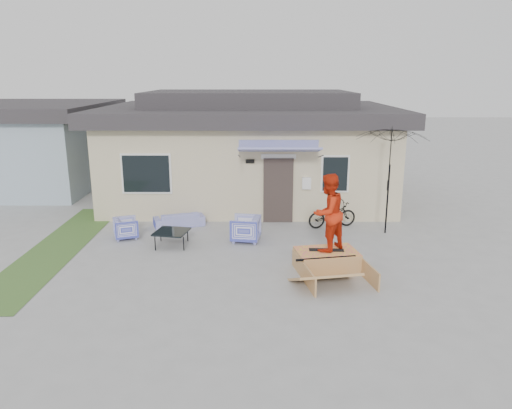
{
  "coord_description": "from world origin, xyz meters",
  "views": [
    {
      "loc": [
        0.36,
        -10.72,
        4.64
      ],
      "look_at": [
        0.3,
        1.8,
        1.3
      ],
      "focal_mm": 34.17,
      "sensor_mm": 36.0,
      "label": 1
    }
  ],
  "objects_px": {
    "armchair_right": "(245,228)",
    "skater": "(328,211)",
    "coffee_table": "(172,238)",
    "patio_umbrella": "(389,176)",
    "armchair_left": "(126,227)",
    "skate_ramp": "(327,260)",
    "skateboard": "(326,249)",
    "bicycle": "(332,212)",
    "loveseat": "(179,217)"
  },
  "relations": [
    {
      "from": "bicycle",
      "to": "coffee_table",
      "type": "bearing_deg",
      "value": 94.68
    },
    {
      "from": "loveseat",
      "to": "armchair_left",
      "type": "relative_size",
      "value": 2.3
    },
    {
      "from": "armchair_right",
      "to": "skater",
      "type": "relative_size",
      "value": 0.43
    },
    {
      "from": "armchair_left",
      "to": "bicycle",
      "type": "bearing_deg",
      "value": -100.64
    },
    {
      "from": "armchair_left",
      "to": "coffee_table",
      "type": "distance_m",
      "value": 1.59
    },
    {
      "from": "patio_umbrella",
      "to": "skater",
      "type": "height_order",
      "value": "skater"
    },
    {
      "from": "loveseat",
      "to": "armchair_left",
      "type": "bearing_deg",
      "value": 21.35
    },
    {
      "from": "skater",
      "to": "armchair_right",
      "type": "bearing_deg",
      "value": -87.98
    },
    {
      "from": "skate_ramp",
      "to": "armchair_right",
      "type": "bearing_deg",
      "value": 123.06
    },
    {
      "from": "armchair_right",
      "to": "coffee_table",
      "type": "bearing_deg",
      "value": -70.35
    },
    {
      "from": "skateboard",
      "to": "skater",
      "type": "distance_m",
      "value": 0.97
    },
    {
      "from": "loveseat",
      "to": "skater",
      "type": "xyz_separation_m",
      "value": [
        4.17,
        -3.52,
        1.18
      ]
    },
    {
      "from": "skater",
      "to": "patio_umbrella",
      "type": "bearing_deg",
      "value": -169.68
    },
    {
      "from": "loveseat",
      "to": "armchair_right",
      "type": "bearing_deg",
      "value": 126.35
    },
    {
      "from": "armchair_left",
      "to": "patio_umbrella",
      "type": "relative_size",
      "value": 0.3
    },
    {
      "from": "bicycle",
      "to": "skateboard",
      "type": "bearing_deg",
      "value": 153.87
    },
    {
      "from": "armchair_left",
      "to": "bicycle",
      "type": "height_order",
      "value": "bicycle"
    },
    {
      "from": "armchair_left",
      "to": "skateboard",
      "type": "xyz_separation_m",
      "value": [
        5.53,
        -2.33,
        0.17
      ]
    },
    {
      "from": "armchair_right",
      "to": "patio_umbrella",
      "type": "height_order",
      "value": "patio_umbrella"
    },
    {
      "from": "armchair_left",
      "to": "skate_ramp",
      "type": "distance_m",
      "value": 6.03
    },
    {
      "from": "skate_ramp",
      "to": "skateboard",
      "type": "height_order",
      "value": "skateboard"
    },
    {
      "from": "skate_ramp",
      "to": "bicycle",
      "type": "bearing_deg",
      "value": 68.91
    },
    {
      "from": "skateboard",
      "to": "armchair_right",
      "type": "bearing_deg",
      "value": 137.79
    },
    {
      "from": "skateboard",
      "to": "skater",
      "type": "height_order",
      "value": "skater"
    },
    {
      "from": "bicycle",
      "to": "skate_ramp",
      "type": "height_order",
      "value": "bicycle"
    },
    {
      "from": "coffee_table",
      "to": "patio_umbrella",
      "type": "xyz_separation_m",
      "value": [
        6.27,
        1.17,
        1.53
      ]
    },
    {
      "from": "skater",
      "to": "skateboard",
      "type": "bearing_deg",
      "value": -132.26
    },
    {
      "from": "skate_ramp",
      "to": "skateboard",
      "type": "bearing_deg",
      "value": 90.0
    },
    {
      "from": "bicycle",
      "to": "skate_ramp",
      "type": "bearing_deg",
      "value": 154.16
    },
    {
      "from": "loveseat",
      "to": "armchair_right",
      "type": "xyz_separation_m",
      "value": [
        2.14,
        -1.43,
        0.1
      ]
    },
    {
      "from": "armchair_right",
      "to": "skater",
      "type": "height_order",
      "value": "skater"
    },
    {
      "from": "bicycle",
      "to": "patio_umbrella",
      "type": "height_order",
      "value": "patio_umbrella"
    },
    {
      "from": "armchair_left",
      "to": "skate_ramp",
      "type": "xyz_separation_m",
      "value": [
        5.54,
        -2.38,
        -0.1
      ]
    },
    {
      "from": "coffee_table",
      "to": "patio_umbrella",
      "type": "relative_size",
      "value": 0.39
    },
    {
      "from": "armchair_right",
      "to": "skate_ramp",
      "type": "relative_size",
      "value": 0.42
    },
    {
      "from": "skateboard",
      "to": "skater",
      "type": "bearing_deg",
      "value": -86.48
    },
    {
      "from": "coffee_table",
      "to": "skateboard",
      "type": "xyz_separation_m",
      "value": [
        4.09,
        -1.69,
        0.3
      ]
    },
    {
      "from": "armchair_right",
      "to": "skater",
      "type": "xyz_separation_m",
      "value": [
        2.04,
        -2.09,
        1.08
      ]
    },
    {
      "from": "bicycle",
      "to": "skateboard",
      "type": "distance_m",
      "value": 3.48
    },
    {
      "from": "armchair_left",
      "to": "coffee_table",
      "type": "height_order",
      "value": "armchair_left"
    },
    {
      "from": "bicycle",
      "to": "skateboard",
      "type": "xyz_separation_m",
      "value": [
        -0.65,
        -3.42,
        0.01
      ]
    },
    {
      "from": "armchair_right",
      "to": "patio_umbrella",
      "type": "relative_size",
      "value": 0.36
    },
    {
      "from": "loveseat",
      "to": "skater",
      "type": "distance_m",
      "value": 5.58
    },
    {
      "from": "skate_ramp",
      "to": "skater",
      "type": "relative_size",
      "value": 1.03
    },
    {
      "from": "loveseat",
      "to": "skate_ramp",
      "type": "distance_m",
      "value": 5.5
    },
    {
      "from": "loveseat",
      "to": "skater",
      "type": "relative_size",
      "value": 0.83
    },
    {
      "from": "armchair_right",
      "to": "patio_umbrella",
      "type": "bearing_deg",
      "value": 108.93
    },
    {
      "from": "coffee_table",
      "to": "skate_ramp",
      "type": "xyz_separation_m",
      "value": [
        4.1,
        -1.74,
        0.03
      ]
    },
    {
      "from": "skate_ramp",
      "to": "skateboard",
      "type": "xyz_separation_m",
      "value": [
        -0.01,
        0.05,
        0.27
      ]
    },
    {
      "from": "patio_umbrella",
      "to": "skater",
      "type": "xyz_separation_m",
      "value": [
        -2.19,
        -2.86,
        -0.27
      ]
    }
  ]
}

